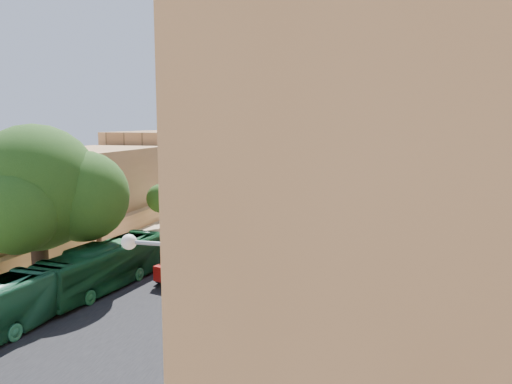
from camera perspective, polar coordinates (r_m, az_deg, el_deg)
The scene contains 33 objects.
ground at distance 29.97m, azimuth -13.31°, elevation -14.44°, with size 260.00×260.00×0.00m, color #796245.
road_surface at distance 57.06m, azimuth 1.03°, elevation -3.43°, with size 14.00×140.00×0.01m, color black.
sidewalk_east at distance 55.61m, azimuth 10.60°, elevation -3.87°, with size 5.00×140.00×0.01m, color tan.
sidewalk_west at distance 60.00m, azimuth -7.82°, elevation -2.94°, with size 5.00×140.00×0.01m, color tan.
kerb_east at distance 55.82m, azimuth 8.04°, elevation -3.71°, with size 0.25×140.00×0.12m, color tan.
kerb_west at distance 59.08m, azimuth -5.58°, elevation -3.02°, with size 0.25×140.00×0.12m, color tan.
townhouse_a at distance 22.02m, azimuth 21.32°, elevation -5.49°, with size 9.00×14.00×16.40m.
townhouse_b at distance 35.85m, azimuth 18.81°, elevation -1.53°, with size 9.00×14.00×14.90m.
townhouse_c at distance 49.57m, azimuth 17.83°, elevation 2.51°, with size 9.00×14.00×17.40m.
townhouse_d at distance 63.56m, azimuth 17.18°, elevation 2.99°, with size 9.00×14.00×15.90m.
west_wall at distance 52.35m, azimuth -15.11°, elevation -3.76°, with size 1.00×40.00×1.80m, color #B38251.
west_building_low at distance 53.14m, azimuth -21.47°, elevation -0.25°, with size 10.00×28.00×8.40m, color #9F7145.
west_building_mid at distance 75.43m, azimuth -9.76°, elevation 3.09°, with size 10.00×22.00×10.00m, color tan.
church at distance 103.79m, azimuth 7.54°, elevation 6.96°, with size 28.00×22.50×36.30m.
ficus_tree at distance 36.63m, azimuth -23.72°, elevation -0.03°, with size 11.24×10.34×11.24m.
street_tree_a at distance 43.86m, azimuth -17.61°, elevation -2.55°, with size 3.47×3.47×5.34m.
street_tree_b at distance 54.27m, azimuth -10.81°, elevation -0.75°, with size 3.11×3.11×4.78m.
street_tree_c at distance 65.17m, azimuth -6.25°, elevation 0.87°, with size 3.18×3.18×4.89m.
street_tree_d at distance 76.44m, azimuth -3.01°, elevation 1.73°, with size 2.89×2.89×4.44m.
streetlamp at distance 14.86m, azimuth -9.28°, elevation -16.51°, with size 2.11×0.44×8.22m.
red_truck at distance 37.07m, azimuth -7.26°, elevation -7.28°, with size 3.90×6.56×3.63m.
olive_pickup at distance 48.44m, azimuth 5.85°, elevation -4.42°, with size 3.57×5.05×1.92m.
bus_green_north at distance 35.98m, azimuth -16.91°, elevation -8.08°, with size 2.65×11.33×3.16m, color #134C26.
bus_red_east at distance 38.21m, azimuth 3.50°, elevation -7.27°, with size 2.14×9.14×2.55m, color #A51C00.
bus_cream_east at distance 53.83m, azimuth 5.09°, elevation -2.84°, with size 2.05×8.77×2.44m, color #FFE3BD.
car_blue_a at distance 41.57m, azimuth -8.05°, elevation -7.01°, with size 1.45×3.61×1.23m, color #3B68B1.
car_white_a at distance 63.48m, azimuth -1.24°, elevation -1.70°, with size 1.31×3.76×1.24m, color silver.
car_cream at distance 46.12m, azimuth 1.40°, elevation -5.31°, with size 2.33×5.06×1.41m, color beige.
car_dkblue at distance 75.83m, azimuth 0.87°, elevation -0.07°, with size 1.84×4.53×1.31m, color #141B41.
car_white_b at distance 69.17m, azimuth 4.34°, elevation -0.83°, with size 1.67×4.16×1.42m, color white.
car_blue_b at distance 78.65m, azimuth 3.70°, elevation 0.17°, with size 1.30×3.72×1.23m, color teal.
pedestrian_a at distance 33.84m, azimuth 10.07°, elevation -9.99°, with size 0.69×0.45×1.90m, color #27262A.
pedestrian_c at distance 40.35m, azimuth 7.66°, elevation -7.16°, with size 0.96×0.40×1.64m, color #35363A.
Camera 1 is at (13.37, -24.30, 11.35)m, focal length 35.00 mm.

